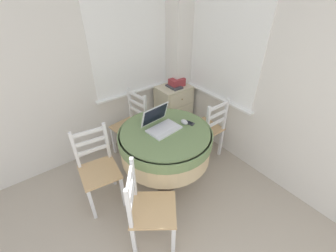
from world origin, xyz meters
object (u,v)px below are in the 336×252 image
(cell_phone, at_px, (189,123))
(dining_chair_near_right_window, at_px, (207,129))
(round_dining_table, at_px, (165,142))
(corner_cabinet, at_px, (174,108))
(computer_mouse, at_px, (184,122))
(dining_chair_left_flank, at_px, (99,169))
(dining_chair_camera_near, at_px, (148,209))
(book_on_cabinet, at_px, (174,87))
(laptop, at_px, (161,124))
(dining_chair_near_back_window, at_px, (132,125))
(storage_box, at_px, (177,82))

(cell_phone, distance_m, dining_chair_near_right_window, 0.56)
(round_dining_table, relative_size, corner_cabinet, 1.32)
(round_dining_table, xyz_separation_m, computer_mouse, (0.25, -0.02, 0.18))
(cell_phone, bearing_deg, computer_mouse, 154.93)
(computer_mouse, distance_m, cell_phone, 0.06)
(dining_chair_left_flank, bearing_deg, dining_chair_camera_near, -77.83)
(book_on_cabinet, bearing_deg, computer_mouse, -121.52)
(dining_chair_camera_near, relative_size, book_on_cabinet, 3.87)
(laptop, relative_size, cell_phone, 2.84)
(computer_mouse, distance_m, dining_chair_camera_near, 1.01)
(corner_cabinet, bearing_deg, laptop, -135.79)
(corner_cabinet, bearing_deg, cell_phone, -118.60)
(laptop, xyz_separation_m, dining_chair_left_flank, (-0.71, 0.15, -0.38))
(cell_phone, xyz_separation_m, corner_cabinet, (0.48, 0.88, -0.38))
(round_dining_table, bearing_deg, book_on_cabinet, 46.67)
(computer_mouse, height_order, dining_chair_near_back_window, dining_chair_near_back_window)
(dining_chair_near_back_window, distance_m, dining_chair_left_flank, 0.87)
(corner_cabinet, bearing_deg, dining_chair_near_right_window, -93.18)
(dining_chair_near_right_window, distance_m, storage_box, 0.85)
(dining_chair_near_back_window, relative_size, dining_chair_near_right_window, 1.00)
(round_dining_table, height_order, dining_chair_near_right_window, dining_chair_near_right_window)
(round_dining_table, height_order, storage_box, storage_box)
(dining_chair_camera_near, bearing_deg, dining_chair_left_flank, 102.17)
(book_on_cabinet, bearing_deg, storage_box, 15.42)
(computer_mouse, xyz_separation_m, cell_phone, (0.05, -0.02, -0.02))
(dining_chair_near_back_window, height_order, dining_chair_camera_near, same)
(round_dining_table, bearing_deg, cell_phone, -7.83)
(dining_chair_camera_near, distance_m, book_on_cabinet, 1.88)
(dining_chair_camera_near, bearing_deg, dining_chair_near_right_window, 23.49)
(laptop, xyz_separation_m, dining_chair_near_back_window, (-0.02, 0.68, -0.38))
(laptop, bearing_deg, dining_chair_camera_near, -133.80)
(dining_chair_near_right_window, relative_size, book_on_cabinet, 3.87)
(cell_phone, bearing_deg, dining_chair_left_flank, 165.27)
(computer_mouse, xyz_separation_m, storage_box, (0.56, 0.83, 0.04))
(computer_mouse, distance_m, book_on_cabinet, 0.96)
(round_dining_table, height_order, dining_chair_left_flank, dining_chair_left_flank)
(dining_chair_camera_near, xyz_separation_m, book_on_cabinet, (1.31, 1.30, 0.35))
(computer_mouse, xyz_separation_m, dining_chair_camera_near, (-0.81, -0.49, -0.35))
(dining_chair_left_flank, xyz_separation_m, book_on_cabinet, (1.47, 0.57, 0.35))
(computer_mouse, relative_size, dining_chair_left_flank, 0.11)
(computer_mouse, relative_size, cell_phone, 0.72)
(corner_cabinet, relative_size, storage_box, 3.56)
(dining_chair_near_back_window, distance_m, book_on_cabinet, 0.85)
(laptop, xyz_separation_m, computer_mouse, (0.26, -0.09, -0.03))
(dining_chair_near_back_window, height_order, dining_chair_near_right_window, same)
(cell_phone, height_order, dining_chair_near_back_window, dining_chair_near_back_window)
(laptop, xyz_separation_m, dining_chair_near_right_window, (0.74, -0.01, -0.38))
(dining_chair_near_right_window, xyz_separation_m, book_on_cabinet, (0.01, 0.74, 0.35))
(book_on_cabinet, bearing_deg, dining_chair_left_flank, -158.78)
(round_dining_table, distance_m, dining_chair_left_flank, 0.77)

